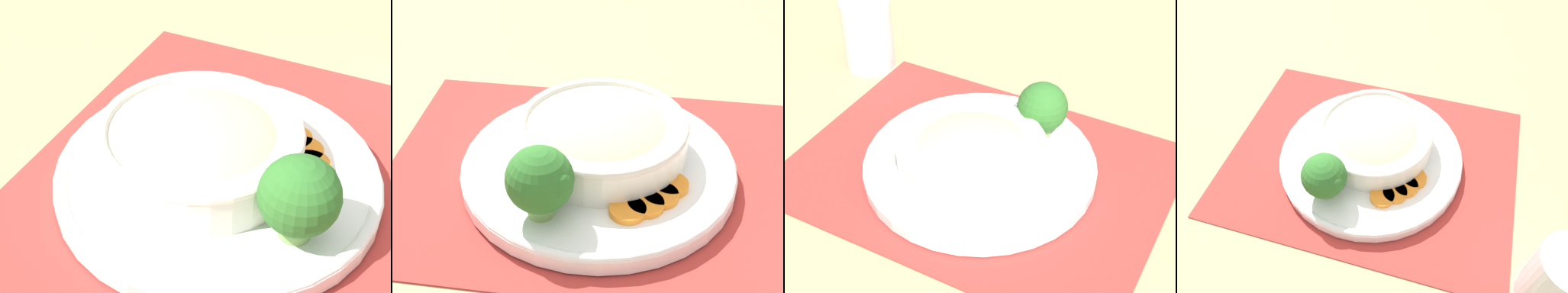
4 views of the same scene
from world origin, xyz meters
The scene contains 10 objects.
ground_plane centered at (0.00, 0.00, 0.00)m, with size 4.00×4.00×0.00m, color tan.
placemat centered at (0.00, 0.00, 0.00)m, with size 0.51×0.40×0.00m.
plate centered at (0.00, 0.00, 0.02)m, with size 0.30×0.30×0.02m.
bowl centered at (0.00, -0.02, 0.05)m, with size 0.19×0.19×0.05m.
broccoli_floret centered at (0.04, 0.09, 0.06)m, with size 0.07×0.07×0.08m.
carrot_slice_near centered at (-0.04, 0.07, 0.02)m, with size 0.04×0.04×0.01m.
carrot_slice_middle centered at (-0.06, 0.06, 0.02)m, with size 0.04×0.04×0.01m.
carrot_slice_far centered at (-0.07, 0.04, 0.02)m, with size 0.04×0.04×0.01m.
carrot_slice_extra centered at (-0.08, 0.03, 0.02)m, with size 0.04×0.04×0.01m.
water_glass centered at (-0.29, 0.13, 0.05)m, with size 0.08×0.08×0.11m.
Camera 3 is at (0.35, -0.55, 0.57)m, focal length 60.00 mm.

